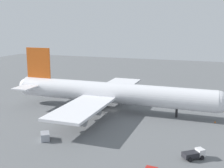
# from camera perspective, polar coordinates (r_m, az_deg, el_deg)

# --- Properties ---
(ground_plane) EXTENTS (274.62, 274.62, 0.00)m
(ground_plane) POSITION_cam_1_polar(r_m,az_deg,el_deg) (92.25, -0.00, -5.24)
(ground_plane) COLOR slate
(cargo_airplane) EXTENTS (68.66, 55.57, 19.12)m
(cargo_airplane) POSITION_cam_1_polar(r_m,az_deg,el_deg) (90.85, -0.19, -1.79)
(cargo_airplane) COLOR silver
(cargo_airplane) RESTS_ON ground_plane
(fuel_truck) EXTENTS (2.61, 3.71, 2.16)m
(fuel_truck) POSITION_cam_1_polar(r_m,az_deg,el_deg) (126.96, -11.44, -0.23)
(fuel_truck) COLOR #333338
(fuel_truck) RESTS_ON ground_plane
(baggage_tug) EXTENTS (3.80, 5.46, 2.42)m
(baggage_tug) POSITION_cam_1_polar(r_m,az_deg,el_deg) (103.60, 19.56, -3.32)
(baggage_tug) COLOR #232328
(baggage_tug) RESTS_ON ground_plane
(maintenance_van) EXTENTS (4.71, 4.29, 1.96)m
(maintenance_van) POSITION_cam_1_polar(r_m,az_deg,el_deg) (62.97, 15.83, -13.10)
(maintenance_van) COLOR silver
(maintenance_van) RESTS_ON ground_plane
(cargo_container_fore) EXTENTS (3.43, 3.72, 1.76)m
(cargo_container_fore) POSITION_cam_1_polar(r_m,az_deg,el_deg) (71.51, -13.02, -9.98)
(cargo_container_fore) COLOR #999EA8
(cargo_container_fore) RESTS_ON ground_plane
(safety_cone_nose) EXTENTS (0.42, 0.42, 0.60)m
(safety_cone_nose) POSITION_cam_1_polar(r_m,az_deg,el_deg) (86.10, 19.61, -7.00)
(safety_cone_nose) COLOR orange
(safety_cone_nose) RESTS_ON ground_plane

